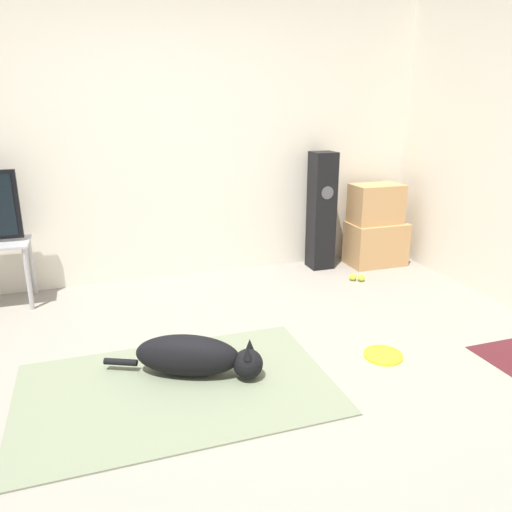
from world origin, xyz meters
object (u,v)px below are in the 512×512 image
at_px(dog, 196,357).
at_px(frisbee, 383,355).
at_px(floor_speaker, 321,211).
at_px(cardboard_box_upper, 376,204).
at_px(tennis_ball_by_boxes, 353,277).
at_px(tennis_ball_near_speaker, 361,278).
at_px(cardboard_box_lower, 376,244).

bearing_deg(dog, frisbee, -7.29).
bearing_deg(frisbee, floor_speaker, 77.28).
xyz_separation_m(cardboard_box_upper, tennis_ball_by_boxes, (-0.44, -0.39, -0.59)).
distance_m(dog, tennis_ball_near_speaker, 2.14).
relative_size(cardboard_box_upper, tennis_ball_by_boxes, 7.41).
bearing_deg(tennis_ball_near_speaker, floor_speaker, 109.93).
relative_size(tennis_ball_by_boxes, tennis_ball_near_speaker, 1.00).
relative_size(frisbee, tennis_ball_near_speaker, 3.84).
relative_size(frisbee, floor_speaker, 0.22).
relative_size(dog, tennis_ball_near_speaker, 13.73).
relative_size(dog, frisbee, 3.57).
distance_m(dog, frisbee, 1.22).
distance_m(cardboard_box_upper, floor_speaker, 0.56).
bearing_deg(tennis_ball_near_speaker, dog, -147.39).
bearing_deg(tennis_ball_near_speaker, cardboard_box_upper, 49.04).
relative_size(frisbee, cardboard_box_lower, 0.45).
distance_m(cardboard_box_lower, floor_speaker, 0.68).
bearing_deg(tennis_ball_by_boxes, frisbee, -111.42).
bearing_deg(tennis_ball_by_boxes, floor_speaker, 104.55).
bearing_deg(cardboard_box_upper, tennis_ball_by_boxes, -138.54).
bearing_deg(frisbee, cardboard_box_upper, 60.89).
height_order(cardboard_box_upper, tennis_ball_by_boxes, cardboard_box_upper).
xyz_separation_m(dog, tennis_ball_near_speaker, (1.80, 1.15, -0.10)).
xyz_separation_m(frisbee, tennis_ball_by_boxes, (0.53, 1.35, 0.02)).
bearing_deg(floor_speaker, dog, -134.25).
bearing_deg(tennis_ball_by_boxes, cardboard_box_lower, 38.88).
bearing_deg(cardboard_box_upper, dog, -143.96).
relative_size(dog, floor_speaker, 0.80).
height_order(tennis_ball_by_boxes, tennis_ball_near_speaker, same).
distance_m(floor_speaker, tennis_ball_near_speaker, 0.76).
bearing_deg(tennis_ball_by_boxes, dog, -145.46).
bearing_deg(floor_speaker, cardboard_box_upper, -7.97).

